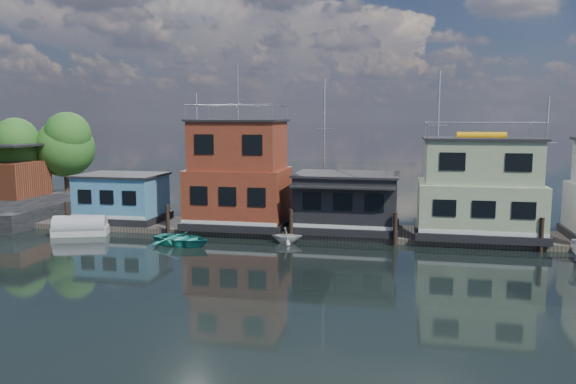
% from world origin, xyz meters
% --- Properties ---
extents(ground, '(160.00, 160.00, 0.00)m').
position_xyz_m(ground, '(0.00, 0.00, 0.00)').
color(ground, black).
rests_on(ground, ground).
extents(dock, '(48.00, 5.00, 0.40)m').
position_xyz_m(dock, '(0.00, 12.00, 0.20)').
color(dock, '#595147').
rests_on(dock, ground).
extents(houseboat_blue, '(6.40, 4.90, 3.66)m').
position_xyz_m(houseboat_blue, '(-18.00, 12.00, 2.21)').
color(houseboat_blue, black).
rests_on(houseboat_blue, dock).
extents(houseboat_red, '(7.40, 5.90, 11.86)m').
position_xyz_m(houseboat_red, '(-8.50, 12.00, 4.10)').
color(houseboat_red, black).
rests_on(houseboat_red, dock).
extents(houseboat_dark, '(7.40, 6.10, 4.06)m').
position_xyz_m(houseboat_dark, '(-0.50, 11.98, 2.42)').
color(houseboat_dark, black).
rests_on(houseboat_dark, dock).
extents(houseboat_green, '(8.40, 5.90, 7.03)m').
position_xyz_m(houseboat_green, '(8.50, 12.00, 3.55)').
color(houseboat_green, black).
rests_on(houseboat_green, dock).
extents(pilings, '(42.28, 0.28, 2.20)m').
position_xyz_m(pilings, '(-0.33, 9.20, 1.10)').
color(pilings, '#2D2116').
rests_on(pilings, ground).
extents(background_masts, '(36.40, 0.16, 12.00)m').
position_xyz_m(background_masts, '(4.76, 18.00, 5.55)').
color(background_masts, silver).
rests_on(background_masts, ground).
extents(shore, '(12.40, 15.72, 8.24)m').
position_xyz_m(shore, '(-30.67, 15.86, 3.60)').
color(shore, black).
rests_on(shore, ground).
extents(dinghy_teal, '(4.64, 3.81, 0.84)m').
position_xyz_m(dinghy_teal, '(-10.79, 6.47, 0.42)').
color(dinghy_teal, teal).
rests_on(dinghy_teal, ground).
extents(dinghy_white, '(2.32, 2.10, 1.08)m').
position_xyz_m(dinghy_white, '(-4.13, 8.48, 0.54)').
color(dinghy_white, silver).
rests_on(dinghy_white, ground).
extents(tarp_runabout, '(4.06, 2.66, 1.54)m').
position_xyz_m(tarp_runabout, '(-19.20, 7.99, 0.57)').
color(tarp_runabout, beige).
rests_on(tarp_runabout, ground).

